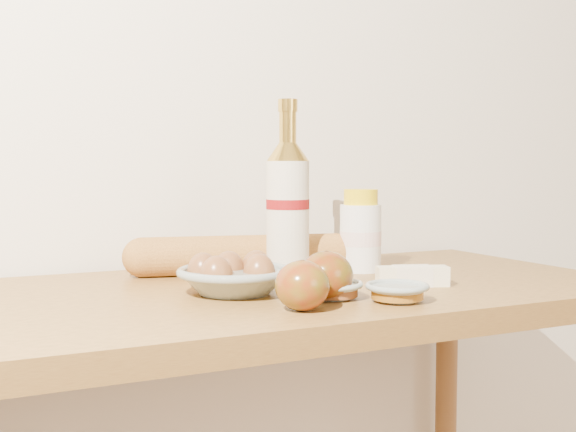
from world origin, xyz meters
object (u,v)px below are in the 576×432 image
(baguette, at_px, (241,255))
(cream_bottle, at_px, (361,233))
(bourbon_bottle, at_px, (288,205))
(egg_bowl, at_px, (234,277))
(table, at_px, (280,358))

(baguette, bearing_deg, cream_bottle, -3.70)
(bourbon_bottle, xyz_separation_m, egg_bowl, (-0.15, -0.12, -0.10))
(bourbon_bottle, distance_m, baguette, 0.13)
(cream_bottle, distance_m, egg_bowl, 0.34)
(egg_bowl, height_order, baguette, baguette)
(bourbon_bottle, height_order, baguette, bourbon_bottle)
(baguette, bearing_deg, egg_bowl, -102.34)
(bourbon_bottle, height_order, egg_bowl, bourbon_bottle)
(bourbon_bottle, relative_size, baguette, 0.73)
(cream_bottle, xyz_separation_m, egg_bowl, (-0.31, -0.12, -0.05))
(cream_bottle, height_order, egg_bowl, cream_bottle)
(table, xyz_separation_m, cream_bottle, (0.21, 0.09, 0.20))
(bourbon_bottle, relative_size, egg_bowl, 1.60)
(table, xyz_separation_m, bourbon_bottle, (0.05, 0.08, 0.25))
(table, bearing_deg, bourbon_bottle, 57.07)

